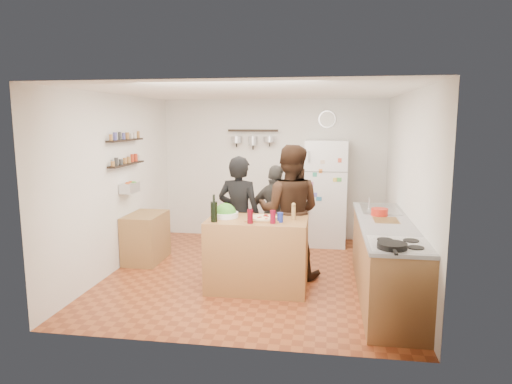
% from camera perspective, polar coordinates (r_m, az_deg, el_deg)
% --- Properties ---
extents(room_shell, '(4.20, 4.20, 4.20)m').
position_cam_1_polar(room_shell, '(6.59, 0.38, 1.25)').
color(room_shell, brown).
rests_on(room_shell, ground).
extents(prep_island, '(1.25, 0.72, 0.91)m').
position_cam_1_polar(prep_island, '(5.83, 0.16, -7.79)').
color(prep_island, olive).
rests_on(prep_island, floor).
extents(pizza_board, '(0.42, 0.34, 0.02)m').
position_cam_1_polar(pizza_board, '(5.68, 0.93, -3.39)').
color(pizza_board, brown).
rests_on(pizza_board, prep_island).
extents(pizza, '(0.34, 0.34, 0.02)m').
position_cam_1_polar(pizza, '(5.68, 0.93, -3.21)').
color(pizza, '#CAB485').
rests_on(pizza, pizza_board).
extents(salad_bowl, '(0.33, 0.33, 0.07)m').
position_cam_1_polar(salad_bowl, '(5.83, -3.85, -2.86)').
color(salad_bowl, silver).
rests_on(salad_bowl, prep_island).
extents(wine_bottle, '(0.08, 0.08, 0.25)m').
position_cam_1_polar(wine_bottle, '(5.58, -5.27, -2.48)').
color(wine_bottle, black).
rests_on(wine_bottle, prep_island).
extents(wine_glass_near, '(0.07, 0.07, 0.17)m').
position_cam_1_polar(wine_glass_near, '(5.48, -0.74, -3.06)').
color(wine_glass_near, '#510611').
rests_on(wine_glass_near, prep_island).
extents(wine_glass_far, '(0.07, 0.07, 0.16)m').
position_cam_1_polar(wine_glass_far, '(5.48, 2.12, -3.12)').
color(wine_glass_far, maroon).
rests_on(wine_glass_far, prep_island).
extents(pepper_mill, '(0.05, 0.05, 0.17)m').
position_cam_1_polar(pepper_mill, '(5.70, 4.72, -2.63)').
color(pepper_mill, olive).
rests_on(pepper_mill, prep_island).
extents(salt_canister, '(0.07, 0.07, 0.12)m').
position_cam_1_polar(salt_canister, '(5.55, 3.04, -3.19)').
color(salt_canister, navy).
rests_on(salt_canister, prep_island).
extents(person_left, '(0.66, 0.49, 1.66)m').
position_cam_1_polar(person_left, '(6.27, -2.12, -3.04)').
color(person_left, black).
rests_on(person_left, floor).
extents(person_center, '(0.93, 0.76, 1.81)m').
position_cam_1_polar(person_center, '(6.23, 4.21, -2.43)').
color(person_center, black).
rests_on(person_center, floor).
extents(person_back, '(0.94, 0.60, 1.49)m').
position_cam_1_polar(person_back, '(6.72, 2.55, -2.96)').
color(person_back, '#33302D').
rests_on(person_back, floor).
extents(counter_run, '(0.63, 2.63, 0.90)m').
position_cam_1_polar(counter_run, '(5.82, 15.91, -8.23)').
color(counter_run, '#9E7042').
rests_on(counter_run, floor).
extents(stove_top, '(0.60, 0.62, 0.02)m').
position_cam_1_polar(stove_top, '(4.79, 17.53, -6.32)').
color(stove_top, white).
rests_on(stove_top, counter_run).
extents(skillet, '(0.28, 0.28, 0.05)m').
position_cam_1_polar(skillet, '(4.59, 16.65, -6.46)').
color(skillet, black).
rests_on(skillet, stove_top).
extents(sink, '(0.50, 0.80, 0.03)m').
position_cam_1_polar(sink, '(6.53, 15.20, -2.12)').
color(sink, silver).
rests_on(sink, counter_run).
extents(cutting_board, '(0.30, 0.40, 0.02)m').
position_cam_1_polar(cutting_board, '(5.85, 15.94, -3.49)').
color(cutting_board, brown).
rests_on(cutting_board, counter_run).
extents(red_bowl, '(0.21, 0.21, 0.09)m').
position_cam_1_polar(red_bowl, '(6.10, 15.18, -2.42)').
color(red_bowl, red).
rests_on(red_bowl, counter_run).
extents(fridge, '(0.70, 0.68, 1.80)m').
position_cam_1_polar(fridge, '(7.92, 8.66, -0.09)').
color(fridge, white).
rests_on(fridge, floor).
extents(wall_clock, '(0.30, 0.03, 0.30)m').
position_cam_1_polar(wall_clock, '(8.15, 8.88, 8.98)').
color(wall_clock, silver).
rests_on(wall_clock, back_wall).
extents(spice_shelf_lower, '(0.12, 1.00, 0.02)m').
position_cam_1_polar(spice_shelf_lower, '(6.93, -15.86, 3.37)').
color(spice_shelf_lower, black).
rests_on(spice_shelf_lower, left_wall).
extents(spice_shelf_upper, '(0.12, 1.00, 0.02)m').
position_cam_1_polar(spice_shelf_upper, '(6.91, -15.99, 6.26)').
color(spice_shelf_upper, black).
rests_on(spice_shelf_upper, left_wall).
extents(produce_basket, '(0.18, 0.35, 0.14)m').
position_cam_1_polar(produce_basket, '(6.96, -15.51, 0.51)').
color(produce_basket, silver).
rests_on(produce_basket, left_wall).
extents(side_table, '(0.50, 0.80, 0.73)m').
position_cam_1_polar(side_table, '(7.19, -13.58, -5.54)').
color(side_table, '#A57F45').
rests_on(side_table, floor).
extents(pot_rack, '(0.90, 0.04, 0.04)m').
position_cam_1_polar(pot_rack, '(8.18, -0.38, 7.69)').
color(pot_rack, black).
rests_on(pot_rack, back_wall).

